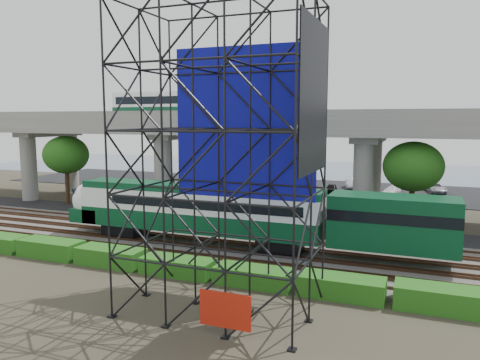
% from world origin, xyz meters
% --- Properties ---
extents(ground, '(140.00, 140.00, 0.00)m').
position_xyz_m(ground, '(0.00, 0.00, 0.00)').
color(ground, '#474233').
rests_on(ground, ground).
extents(ballast_bed, '(90.00, 12.00, 0.20)m').
position_xyz_m(ballast_bed, '(0.00, 2.00, 0.10)').
color(ballast_bed, slate).
rests_on(ballast_bed, ground).
extents(service_road, '(90.00, 5.00, 0.08)m').
position_xyz_m(service_road, '(0.00, 10.50, 0.04)').
color(service_road, black).
rests_on(service_road, ground).
extents(parking_lot, '(90.00, 18.00, 0.08)m').
position_xyz_m(parking_lot, '(0.00, 34.00, 0.04)').
color(parking_lot, black).
rests_on(parking_lot, ground).
extents(harbor_water, '(140.00, 40.00, 0.03)m').
position_xyz_m(harbor_water, '(0.00, 56.00, 0.01)').
color(harbor_water, '#465B74').
rests_on(harbor_water, ground).
extents(rail_tracks, '(90.00, 9.52, 0.16)m').
position_xyz_m(rail_tracks, '(0.00, 2.00, 0.28)').
color(rail_tracks, '#472D1E').
rests_on(rail_tracks, ballast_bed).
extents(commuter_train, '(29.30, 3.06, 4.30)m').
position_xyz_m(commuter_train, '(1.29, 2.00, 2.88)').
color(commuter_train, black).
rests_on(commuter_train, rail_tracks).
extents(overpass, '(80.00, 12.00, 12.40)m').
position_xyz_m(overpass, '(-0.85, 16.00, 8.21)').
color(overpass, '#9E9B93').
rests_on(overpass, ground).
extents(scaffold_tower, '(9.36, 6.36, 15.00)m').
position_xyz_m(scaffold_tower, '(5.62, -7.98, 7.47)').
color(scaffold_tower, black).
rests_on(scaffold_tower, ground).
extents(hedge_strip, '(34.60, 1.80, 1.20)m').
position_xyz_m(hedge_strip, '(1.01, -4.30, 0.56)').
color(hedge_strip, '#195613').
rests_on(hedge_strip, ground).
extents(trees, '(40.94, 16.94, 7.69)m').
position_xyz_m(trees, '(-4.67, 16.17, 5.57)').
color(trees, '#382314').
rests_on(trees, ground).
extents(suv, '(5.03, 2.66, 1.35)m').
position_xyz_m(suv, '(-5.80, 10.16, 0.75)').
color(suv, black).
rests_on(suv, service_road).
extents(parked_cars, '(35.83, 9.62, 1.27)m').
position_xyz_m(parked_cars, '(1.17, 33.70, 0.68)').
color(parked_cars, white).
rests_on(parked_cars, parking_lot).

